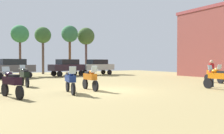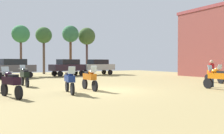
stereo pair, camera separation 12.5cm
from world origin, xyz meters
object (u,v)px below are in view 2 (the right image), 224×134
Objects in this scene: car_3 at (68,66)px; tree_1 at (44,36)px; motorcycle_8 at (218,78)px; tree_6 at (87,37)px; car_1 at (98,66)px; person_1 at (212,71)px; motorcycle_1 at (90,78)px; motorcycle_12 at (70,80)px; motorcycle_13 at (214,74)px; tree_2 at (21,35)px; tree_8 at (70,35)px; motorcycle_2 at (11,82)px; motorcycle_7 at (24,76)px; car_4 at (13,67)px.

tree_1 reaches higher than car_3.
motorcycle_8 is 23.46m from tree_6.
car_1 is 2.45× the size of person_1.
motorcycle_1 is 14.85m from car_3.
motorcycle_13 reaches higher than motorcycle_12.
car_1 is 0.71× the size of tree_2.
motorcycle_12 is at bearing 141.48° from car_1.
car_1 is at bearing -61.31° from tree_8.
tree_1 is at bearing 56.06° from motorcycle_2.
tree_6 is (13.01, 19.92, 4.66)m from motorcycle_2.
car_3 is 0.72× the size of tree_2.
motorcycle_1 is at bearing -125.29° from person_1.
motorcycle_8 is 0.33× the size of tree_6.
car_1 is at bearing 35.28° from motorcycle_2.
motorcycle_2 is at bearing 11.41° from motorcycle_1.
car_1 reaches higher than motorcycle_2.
motorcycle_7 is 19.36m from tree_6.
motorcycle_13 is 19.40m from car_4.
car_1 is (8.05, 14.64, 0.45)m from motorcycle_1.
car_3 is at bearing 45.46° from motorcycle_2.
tree_8 reaches higher than car_1.
motorcycle_8 is at bearing -71.35° from tree_2.
car_1 reaches higher than person_1.
car_3 is at bearing 53.66° from motorcycle_7.
tree_2 is at bearing -177.93° from tree_6.
motorcycle_1 is 1.15× the size of person_1.
motorcycle_1 is 16.71m from car_1.
tree_6 is at bearing -54.70° from car_3.
tree_6 is (0.66, 21.70, 4.31)m from person_1.
tree_8 is at bearing 22.10° from car_1.
person_1 is at bearing -158.75° from car_4.
motorcycle_8 reaches higher than motorcycle_2.
tree_8 is (5.82, 18.71, 4.77)m from motorcycle_1.
motorcycle_7 is 0.33× the size of tree_1.
motorcycle_1 is at bearing 178.90° from car_4.
tree_1 is 0.97× the size of tree_6.
car_3 is at bearing -114.06° from tree_8.
motorcycle_13 is at bearing -59.32° from tree_2.
motorcycle_1 is at bearing 154.37° from car_3.
motorcycle_1 is at bearing -97.02° from tree_1.
motorcycle_1 is 0.46× the size of car_4.
motorcycle_7 is at bearing -139.38° from person_1.
car_4 is 19.11m from person_1.
person_1 is (-2.92, -1.90, 0.35)m from motorcycle_13.
person_1 is at bearing -23.82° from motorcycle_2.
tree_2 reaches higher than motorcycle_12.
tree_6 is (-2.26, 19.80, 4.66)m from motorcycle_13.
motorcycle_12 is 0.32× the size of tree_8.
motorcycle_8 is 18.48m from car_1.
tree_1 is (4.05, 21.11, 4.57)m from motorcycle_12.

